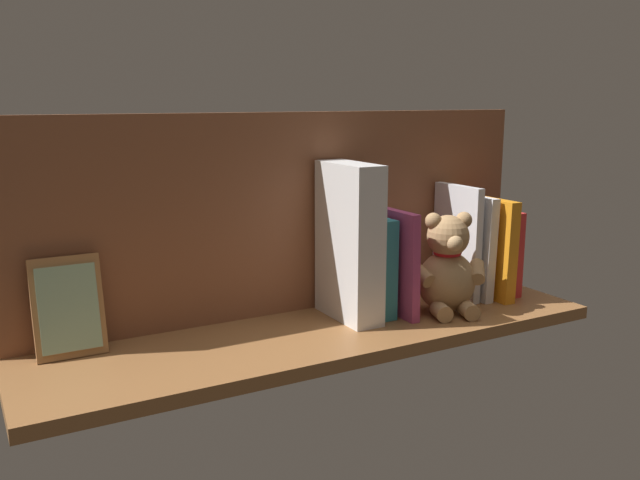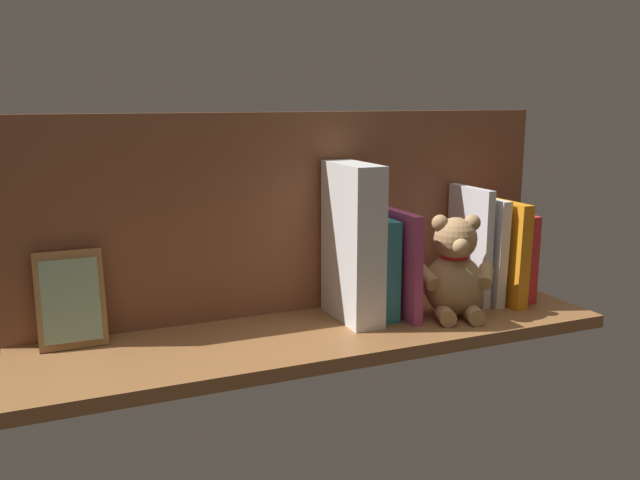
{
  "view_description": "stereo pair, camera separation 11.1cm",
  "coord_description": "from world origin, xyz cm",
  "px_view_note": "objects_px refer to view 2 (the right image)",
  "views": [
    {
      "loc": [
        52.66,
        95.46,
        38.15
      ],
      "look_at": [
        0.0,
        0.0,
        15.2
      ],
      "focal_mm": 38.2,
      "sensor_mm": 36.0,
      "label": 1
    },
    {
      "loc": [
        42.66,
        100.34,
        38.15
      ],
      "look_at": [
        0.0,
        0.0,
        15.2
      ],
      "focal_mm": 38.2,
      "sensor_mm": 36.0,
      "label": 2
    }
  ],
  "objects_px": {
    "teddy_bear": "(455,272)",
    "picture_frame_leaning": "(71,300)",
    "book_0": "(509,254)",
    "dictionary_thick_white": "(353,243)"
  },
  "relations": [
    {
      "from": "teddy_bear",
      "to": "dictionary_thick_white",
      "type": "height_order",
      "value": "dictionary_thick_white"
    },
    {
      "from": "teddy_bear",
      "to": "picture_frame_leaning",
      "type": "bearing_deg",
      "value": 9.41
    },
    {
      "from": "dictionary_thick_white",
      "to": "book_0",
      "type": "bearing_deg",
      "value": -178.66
    },
    {
      "from": "book_0",
      "to": "teddy_bear",
      "type": "relative_size",
      "value": 0.91
    },
    {
      "from": "teddy_bear",
      "to": "book_0",
      "type": "bearing_deg",
      "value": -140.39
    },
    {
      "from": "teddy_bear",
      "to": "dictionary_thick_white",
      "type": "bearing_deg",
      "value": 0.98
    },
    {
      "from": "book_0",
      "to": "picture_frame_leaning",
      "type": "bearing_deg",
      "value": -2.99
    },
    {
      "from": "teddy_bear",
      "to": "picture_frame_leaning",
      "type": "height_order",
      "value": "teddy_bear"
    },
    {
      "from": "book_0",
      "to": "teddy_bear",
      "type": "bearing_deg",
      "value": 20.71
    },
    {
      "from": "dictionary_thick_white",
      "to": "picture_frame_leaning",
      "type": "bearing_deg",
      "value": -6.19
    }
  ]
}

